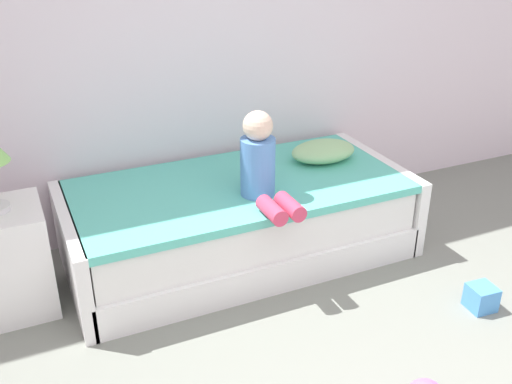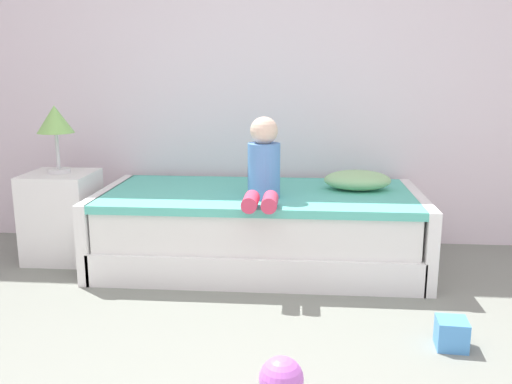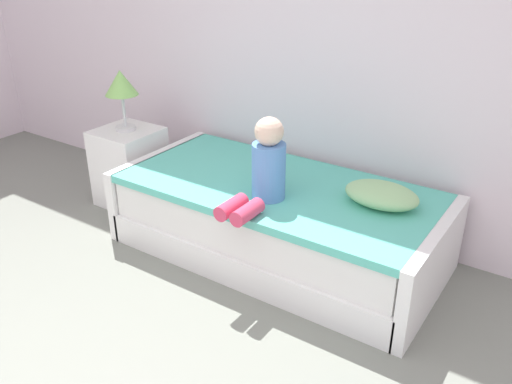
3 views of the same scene
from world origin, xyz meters
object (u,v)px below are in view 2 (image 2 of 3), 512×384
object	(u,v)px
toy_ball	(281,379)
table_lamp	(55,123)
child_figure	(263,166)
toy_block	(452,334)
bed	(259,229)
pillow	(357,180)
nightstand	(63,216)

from	to	relation	value
toy_ball	table_lamp	bearing A→B (deg)	134.93
child_figure	toy_ball	world-z (taller)	child_figure
table_lamp	toy_block	size ratio (longest dim) A/B	3.21
child_figure	bed	bearing A→B (deg)	100.65
table_lamp	pillow	xyz separation A→B (m)	(1.99, 0.09, -0.37)
pillow	nightstand	bearing A→B (deg)	-177.31
bed	child_figure	world-z (taller)	child_figure
table_lamp	child_figure	world-z (taller)	table_lamp
child_figure	toy_block	distance (m)	1.42
table_lamp	toy_block	xyz separation A→B (m)	(2.34, -1.08, -0.87)
nightstand	toy_block	distance (m)	2.58
toy_block	child_figure	bearing A→B (deg)	138.22
nightstand	table_lamp	bearing A→B (deg)	0.00
toy_ball	nightstand	bearing A→B (deg)	134.93
nightstand	child_figure	distance (m)	1.47
nightstand	toy_ball	bearing A→B (deg)	-45.07
table_lamp	child_figure	xyz separation A→B (m)	(1.39, -0.23, -0.23)
bed	toy_ball	xyz separation A→B (m)	(0.21, -1.56, -0.16)
bed	nightstand	distance (m)	1.35
child_figure	pillow	xyz separation A→B (m)	(0.60, 0.33, -0.14)
table_lamp	toy_ball	size ratio (longest dim) A/B	2.53
nightstand	child_figure	xyz separation A→B (m)	(1.39, -0.23, 0.40)
pillow	toy_ball	size ratio (longest dim) A/B	2.47
nightstand	toy_block	size ratio (longest dim) A/B	4.28
table_lamp	pillow	world-z (taller)	table_lamp
bed	toy_ball	world-z (taller)	bed
toy_block	toy_ball	bearing A→B (deg)	-148.14
child_figure	toy_block	xyz separation A→B (m)	(0.94, -0.84, -0.63)
bed	pillow	xyz separation A→B (m)	(0.64, 0.10, 0.32)
nightstand	bed	bearing A→B (deg)	-0.27
nightstand	pillow	size ratio (longest dim) A/B	1.36
nightstand	toy_ball	world-z (taller)	nightstand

